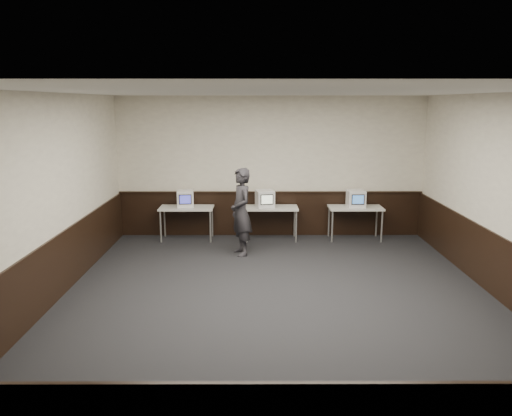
{
  "coord_description": "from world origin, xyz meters",
  "views": [
    {
      "loc": [
        -0.37,
        -7.35,
        3.05
      ],
      "look_at": [
        -0.34,
        1.6,
        1.15
      ],
      "focal_mm": 35.0,
      "sensor_mm": 36.0,
      "label": 1
    }
  ],
  "objects_px": {
    "person": "(241,212)",
    "emac_center": "(265,199)",
    "desk_center": "(271,210)",
    "emac_left": "(185,199)",
    "desk_left": "(187,210)",
    "desk_right": "(355,210)",
    "emac_right": "(356,199)"
  },
  "relations": [
    {
      "from": "person",
      "to": "emac_center",
      "type": "bearing_deg",
      "value": 135.13
    },
    {
      "from": "desk_center",
      "to": "emac_center",
      "type": "height_order",
      "value": "emac_center"
    },
    {
      "from": "emac_left",
      "to": "desk_left",
      "type": "bearing_deg",
      "value": -60.48
    },
    {
      "from": "desk_left",
      "to": "emac_center",
      "type": "relative_size",
      "value": 2.55
    },
    {
      "from": "desk_left",
      "to": "emac_left",
      "type": "xyz_separation_m",
      "value": [
        -0.03,
        0.04,
        0.26
      ]
    },
    {
      "from": "desk_left",
      "to": "emac_center",
      "type": "bearing_deg",
      "value": -0.44
    },
    {
      "from": "emac_center",
      "to": "desk_center",
      "type": "bearing_deg",
      "value": -6.42
    },
    {
      "from": "desk_right",
      "to": "emac_left",
      "type": "distance_m",
      "value": 3.84
    },
    {
      "from": "emac_right",
      "to": "desk_left",
      "type": "bearing_deg",
      "value": 177.91
    },
    {
      "from": "emac_left",
      "to": "person",
      "type": "bearing_deg",
      "value": -50.24
    },
    {
      "from": "emac_center",
      "to": "person",
      "type": "height_order",
      "value": "person"
    },
    {
      "from": "desk_center",
      "to": "person",
      "type": "height_order",
      "value": "person"
    },
    {
      "from": "emac_left",
      "to": "person",
      "type": "distance_m",
      "value": 1.74
    },
    {
      "from": "desk_right",
      "to": "emac_right",
      "type": "distance_m",
      "value": 0.26
    },
    {
      "from": "desk_right",
      "to": "emac_center",
      "type": "distance_m",
      "value": 2.06
    },
    {
      "from": "desk_right",
      "to": "person",
      "type": "distance_m",
      "value": 2.79
    },
    {
      "from": "desk_center",
      "to": "desk_right",
      "type": "relative_size",
      "value": 1.0
    },
    {
      "from": "emac_right",
      "to": "emac_center",
      "type": "bearing_deg",
      "value": 178.16
    },
    {
      "from": "emac_center",
      "to": "person",
      "type": "distance_m",
      "value": 1.23
    },
    {
      "from": "desk_center",
      "to": "emac_center",
      "type": "relative_size",
      "value": 2.55
    },
    {
      "from": "desk_left",
      "to": "person",
      "type": "height_order",
      "value": "person"
    },
    {
      "from": "emac_left",
      "to": "emac_center",
      "type": "distance_m",
      "value": 1.79
    },
    {
      "from": "emac_right",
      "to": "person",
      "type": "height_order",
      "value": "person"
    },
    {
      "from": "desk_right",
      "to": "desk_left",
      "type": "bearing_deg",
      "value": 180.0
    },
    {
      "from": "desk_left",
      "to": "desk_right",
      "type": "height_order",
      "value": "same"
    },
    {
      "from": "desk_left",
      "to": "emac_center",
      "type": "height_order",
      "value": "emac_center"
    },
    {
      "from": "emac_right",
      "to": "person",
      "type": "distance_m",
      "value": 2.78
    },
    {
      "from": "emac_left",
      "to": "emac_center",
      "type": "height_order",
      "value": "emac_center"
    },
    {
      "from": "desk_center",
      "to": "emac_right",
      "type": "distance_m",
      "value": 1.92
    },
    {
      "from": "desk_right",
      "to": "emac_right",
      "type": "height_order",
      "value": "emac_right"
    },
    {
      "from": "desk_left",
      "to": "emac_left",
      "type": "height_order",
      "value": "emac_left"
    },
    {
      "from": "desk_center",
      "to": "person",
      "type": "relative_size",
      "value": 0.68
    }
  ]
}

